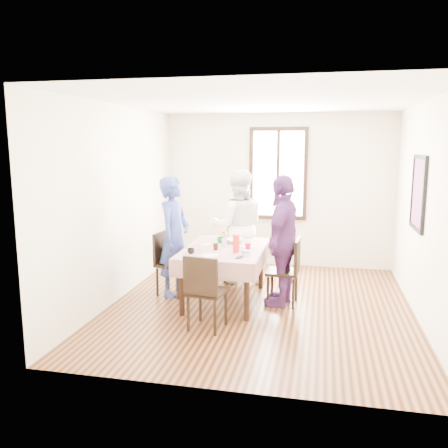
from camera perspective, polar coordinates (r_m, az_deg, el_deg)
The scene contains 31 objects.
ground at distance 6.40m, azimuth 4.45°, elevation -10.00°, with size 4.50×4.50×0.00m, color #321807.
back_wall at distance 8.29m, azimuth 6.65°, elevation 4.12°, with size 4.00×4.00×0.00m, color #EEE2C2.
right_wall at distance 6.15m, azimuth 23.44°, elevation 1.38°, with size 4.50×4.50×0.00m, color #EEE2C2.
window_frame at distance 8.25m, azimuth 6.68°, elevation 6.18°, with size 1.02×0.06×1.62m, color black.
window_pane at distance 8.26m, azimuth 6.69°, elevation 6.18°, with size 0.90×0.02×1.50m, color white.
art_poster at distance 6.41m, azimuth 22.87°, elevation 3.54°, with size 0.04×0.76×0.96m, color red.
dining_table at distance 6.46m, azimuth 0.09°, elevation -6.28°, with size 0.96×1.45×0.75m, color black.
tablecloth at distance 6.36m, azimuth 0.09°, elevation -2.98°, with size 1.08×1.57×0.01m, color #5D090A.
chair_left at distance 6.77m, azimuth -6.31°, elevation -4.88°, with size 0.42×0.42×0.91m, color black.
chair_right at distance 6.37m, azimuth 7.25°, elevation -5.84°, with size 0.42×0.42×0.91m, color black.
chair_far at distance 7.39m, azimuth 1.70°, elevation -3.57°, with size 0.42×0.42×0.91m, color black.
chair_near at distance 5.50m, azimuth -2.09°, elevation -8.30°, with size 0.42×0.42×0.91m, color black.
person_left at distance 6.67m, azimuth -6.20°, elevation -1.54°, with size 0.63×0.41×1.72m, color navy.
person_far at distance 7.28m, azimuth 1.69°, elevation -0.27°, with size 0.87×0.67×1.78m, color white.
person_right at distance 6.27m, azimuth 7.15°, elevation -2.04°, with size 1.04×0.43×1.77m, color #572B67.
mug_black at distance 6.02m, azimuth -4.10°, elevation -3.33°, with size 0.09×0.09×0.07m, color black.
mug_flag at distance 6.24m, azimuth 2.95°, elevation -2.80°, with size 0.09×0.09×0.08m, color red.
mug_green at distance 6.67m, azimuth -0.44°, elevation -1.97°, with size 0.10×0.10×0.08m, color #0C7226.
serving_bowl at distance 6.66m, azimuth 1.42°, elevation -2.09°, with size 0.25×0.25×0.06m, color white.
juice_carton at distance 6.06m, azimuth 1.52°, elevation -2.42°, with size 0.08×0.08×0.24m, color red.
butter_tub at distance 5.91m, azimuth 2.69°, elevation -3.67°, with size 0.11×0.11×0.05m, color white.
jam_jar at distance 6.22m, azimuth -1.03°, elevation -2.80°, with size 0.06×0.06×0.09m, color black.
drinking_glass at distance 6.17m, azimuth -2.96°, elevation -2.86°, with size 0.07×0.07×0.10m, color silver.
smartphone at distance 5.81m, azimuth 1.85°, elevation -4.12°, with size 0.07×0.15×0.01m, color black.
flower_vase at distance 6.38m, azimuth -0.02°, elevation -2.32°, with size 0.06×0.06×0.12m, color silver.
plate_left at distance 6.54m, azimuth -2.43°, elevation -2.53°, with size 0.20×0.20×0.01m, color white.
plate_right at distance 6.40m, azimuth 2.91°, elevation -2.80°, with size 0.20×0.20×0.01m, color white.
plate_far at distance 6.90m, azimuth 0.87°, elevation -1.87°, with size 0.20×0.20×0.01m, color white.
plate_near at distance 5.88m, azimuth -1.73°, elevation -3.94°, with size 0.20×0.20×0.01m, color white.
butter_lid at distance 5.90m, azimuth 2.69°, elevation -3.35°, with size 0.12×0.12×0.01m, color blue.
flower_bunch at distance 6.36m, azimuth -0.02°, elevation -1.35°, with size 0.09×0.09×0.10m, color yellow, non-canonical shape.
Camera 1 is at (0.77, -5.97, 2.17)m, focal length 37.07 mm.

